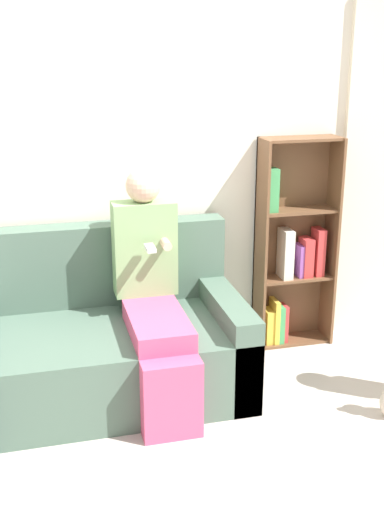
{
  "coord_description": "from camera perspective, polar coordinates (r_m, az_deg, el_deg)",
  "views": [
    {
      "loc": [
        -0.34,
        -2.85,
        1.96
      ],
      "look_at": [
        0.54,
        0.61,
        0.78
      ],
      "focal_mm": 45.0,
      "sensor_mm": 36.0,
      "label": 1
    }
  ],
  "objects": [
    {
      "name": "couch",
      "position": [
        3.8,
        -11.5,
        -8.1
      ],
      "size": [
        2.1,
        0.92,
        0.93
      ],
      "color": "#4C6656",
      "rests_on": "ground_plane"
    },
    {
      "name": "back_wall",
      "position": [
        3.97,
        -9.31,
        8.11
      ],
      "size": [
        10.0,
        0.06,
        2.55
      ],
      "color": "silver",
      "rests_on": "ground_plane"
    },
    {
      "name": "ground_plane",
      "position": [
        3.48,
        -6.48,
        -16.2
      ],
      "size": [
        14.0,
        14.0,
        0.0
      ],
      "primitive_type": "plane",
      "color": "#BCB2A8"
    },
    {
      "name": "bookshelf",
      "position": [
        4.33,
        8.87,
        0.26
      ],
      "size": [
        0.52,
        0.22,
        1.41
      ],
      "color": "brown",
      "rests_on": "ground_plane"
    },
    {
      "name": "adult_seated",
      "position": [
        3.62,
        -3.5,
        -2.97
      ],
      "size": [
        0.37,
        0.87,
        1.29
      ],
      "color": "#DB4C75",
      "rests_on": "ground_plane"
    }
  ]
}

